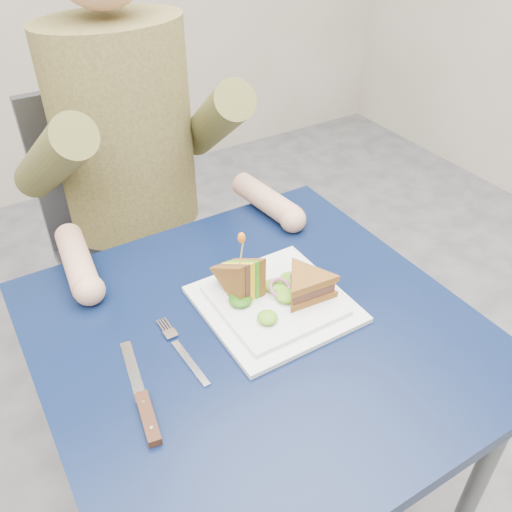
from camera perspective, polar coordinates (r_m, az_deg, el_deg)
table at (r=1.04m, az=0.23°, el=-10.80°), size 0.75×0.75×0.73m
chair at (r=1.62m, az=-13.17°, el=3.13°), size 0.42×0.40×0.93m
diner at (r=1.35m, az=-13.70°, el=14.06°), size 0.54×0.59×0.74m
plate at (r=1.02m, az=1.95°, el=-4.91°), size 0.26×0.26×0.02m
sandwich_flat at (r=1.01m, az=5.40°, el=-3.09°), size 0.13×0.13×0.05m
sandwich_upright at (r=1.00m, az=-1.45°, el=-2.37°), size 0.08×0.12×0.12m
fork at (r=0.95m, az=-7.69°, el=-10.00°), size 0.02×0.18×0.01m
knife at (r=0.88m, az=-11.61°, el=-15.40°), size 0.05×0.22×0.02m
toothpick at (r=0.96m, az=-1.51°, el=0.56°), size 0.01×0.01×0.06m
toothpick_frill at (r=0.95m, az=-1.53°, el=1.92°), size 0.01×0.01×0.02m
lettuce_spill at (r=1.01m, az=1.90°, el=-3.60°), size 0.15×0.13×0.02m
onion_ring at (r=1.01m, az=2.54°, el=-3.35°), size 0.04×0.04×0.02m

